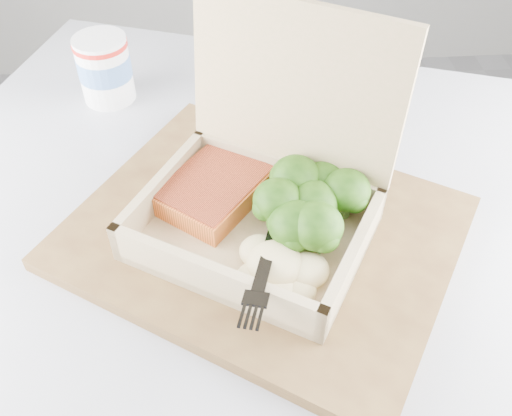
{
  "coord_description": "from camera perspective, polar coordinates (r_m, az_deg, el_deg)",
  "views": [
    {
      "loc": [
        -0.71,
        -0.01,
        1.21
      ],
      "look_at": [
        -0.68,
        0.4,
        0.79
      ],
      "focal_mm": 40.0,
      "sensor_mm": 36.0,
      "label": 1
    }
  ],
  "objects": [
    {
      "name": "receipt",
      "position": [
        0.77,
        7.85,
        7.82
      ],
      "size": [
        0.15,
        0.16,
        0.0
      ],
      "primitive_type": "cube",
      "rotation": [
        0.0,
        0.0,
        -0.75
      ],
      "color": "white",
      "rests_on": "cafe_table"
    },
    {
      "name": "broccoli_pile",
      "position": [
        0.58,
        5.76,
        -0.06
      ],
      "size": [
        0.13,
        0.13,
        0.05
      ],
      "primitive_type": null,
      "color": "#3C7219",
      "rests_on": "takeout_container"
    },
    {
      "name": "salmon_fillet",
      "position": [
        0.62,
        -4.22,
        1.84
      ],
      "size": [
        0.14,
        0.15,
        0.02
      ],
      "primitive_type": "cube",
      "rotation": [
        0.0,
        0.0,
        -0.67
      ],
      "color": "orange",
      "rests_on": "takeout_container"
    },
    {
      "name": "paper_cup",
      "position": [
        0.82,
        -14.92,
        13.47
      ],
      "size": [
        0.07,
        0.07,
        0.09
      ],
      "color": "white",
      "rests_on": "cafe_table"
    },
    {
      "name": "plastic_fork",
      "position": [
        0.55,
        1.52,
        -3.12
      ],
      "size": [
        0.06,
        0.15,
        0.03
      ],
      "rotation": [
        0.0,
        0.0,
        2.89
      ],
      "color": "black",
      "rests_on": "mashed_potatoes"
    },
    {
      "name": "serving_tray",
      "position": [
        0.61,
        0.71,
        -2.46
      ],
      "size": [
        0.5,
        0.47,
        0.02
      ],
      "primitive_type": "cube",
      "rotation": [
        0.0,
        0.0,
        -0.57
      ],
      "color": "brown",
      "rests_on": "cafe_table"
    },
    {
      "name": "takeout_container",
      "position": [
        0.58,
        1.07,
        2.63
      ],
      "size": [
        0.29,
        0.29,
        0.21
      ],
      "rotation": [
        0.0,
        0.0,
        -0.53
      ],
      "color": "tan",
      "rests_on": "serving_tray"
    },
    {
      "name": "mashed_potatoes",
      "position": [
        0.54,
        1.91,
        -5.59
      ],
      "size": [
        0.09,
        0.08,
        0.03
      ],
      "primitive_type": "ellipsoid",
      "color": "beige",
      "rests_on": "takeout_container"
    },
    {
      "name": "cafe_table",
      "position": [
        0.77,
        -1.63,
        -13.44
      ],
      "size": [
        1.07,
        1.07,
        0.74
      ],
      "rotation": [
        0.0,
        0.0,
        -0.34
      ],
      "color": "black",
      "rests_on": "floor"
    }
  ]
}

